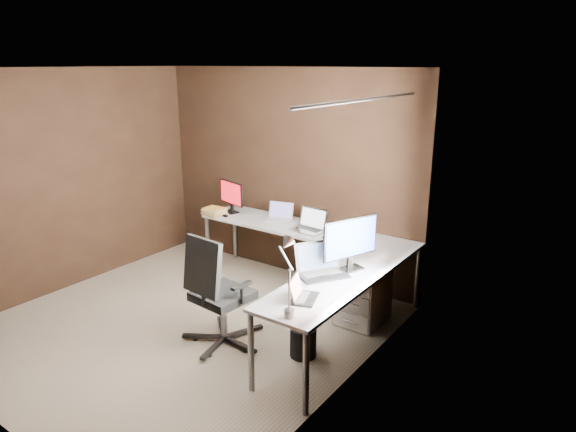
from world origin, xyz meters
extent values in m
cube|color=#B7A48E|center=(0.00, 0.00, 0.00)|extent=(3.60, 3.60, 0.00)
cube|color=white|center=(0.00, 0.00, 2.50)|extent=(3.60, 3.60, 0.00)
cube|color=black|center=(0.00, 1.80, 1.25)|extent=(3.60, 0.00, 2.50)
cube|color=black|center=(-1.80, 0.00, 1.25)|extent=(0.00, 3.60, 2.50)
cube|color=black|center=(1.80, 0.00, 1.25)|extent=(0.00, 3.60, 2.50)
cube|color=white|center=(1.79, 0.35, 1.45)|extent=(0.00, 1.00, 1.30)
cube|color=#C24816|center=(1.75, -0.38, 1.25)|extent=(0.01, 0.35, 2.00)
cube|color=#C24816|center=(1.75, 1.07, 1.25)|extent=(0.01, 0.35, 2.00)
cylinder|color=slate|center=(1.75, 0.35, 2.28)|extent=(0.02, 1.90, 0.02)
cube|color=silver|center=(0.48, 1.50, 0.71)|extent=(2.65, 0.60, 0.03)
cube|color=silver|center=(1.50, 0.38, 0.71)|extent=(0.60, 1.65, 0.03)
cylinder|color=slate|center=(-0.81, 1.24, 0.35)|extent=(0.05, 0.05, 0.70)
cylinder|color=slate|center=(-0.81, 1.76, 0.35)|extent=(0.05, 0.05, 0.70)
cylinder|color=slate|center=(1.24, -0.41, 0.35)|extent=(0.05, 0.05, 0.70)
cylinder|color=slate|center=(1.76, -0.41, 0.35)|extent=(0.05, 0.05, 0.70)
cylinder|color=slate|center=(1.76, 1.76, 0.35)|extent=(0.05, 0.05, 0.70)
cube|color=silver|center=(1.43, 1.15, 0.30)|extent=(0.42, 0.50, 0.60)
cube|color=black|center=(-0.63, 1.49, 0.74)|extent=(0.23, 0.17, 0.01)
cube|color=black|center=(-0.63, 1.51, 0.79)|extent=(0.05, 0.04, 0.09)
cube|color=black|center=(-0.63, 1.51, 0.98)|extent=(0.44, 0.14, 0.29)
cube|color=red|center=(-0.63, 1.50, 0.98)|extent=(0.41, 0.11, 0.26)
cube|color=black|center=(1.50, 0.72, 0.74)|extent=(0.22, 0.26, 0.01)
cube|color=black|center=(1.48, 0.73, 0.80)|extent=(0.05, 0.06, 0.10)
cube|color=black|center=(1.48, 0.73, 1.03)|extent=(0.24, 0.56, 0.37)
cube|color=#243AAB|center=(1.50, 0.72, 1.03)|extent=(0.21, 0.52, 0.34)
cube|color=silver|center=(0.07, 1.55, 0.74)|extent=(0.35, 0.28, 0.02)
cube|color=silver|center=(0.05, 1.63, 0.84)|extent=(0.31, 0.13, 0.19)
cube|color=slate|center=(0.06, 1.63, 0.84)|extent=(0.27, 0.11, 0.16)
cube|color=silver|center=(0.57, 1.43, 0.74)|extent=(0.38, 0.28, 0.02)
cube|color=silver|center=(0.58, 1.53, 0.86)|extent=(0.37, 0.10, 0.23)
cube|color=white|center=(0.58, 1.52, 0.86)|extent=(0.32, 0.08, 0.19)
cube|color=black|center=(1.36, 0.45, 0.74)|extent=(0.48, 0.52, 0.02)
cube|color=black|center=(1.27, 0.52, 0.88)|extent=(0.30, 0.40, 0.26)
cube|color=#151F33|center=(1.27, 0.51, 0.88)|extent=(0.26, 0.35, 0.23)
cube|color=black|center=(1.49, -0.04, 0.74)|extent=(0.27, 0.32, 0.02)
cube|color=black|center=(1.43, -0.06, 0.83)|extent=(0.14, 0.28, 0.17)
cube|color=#C75E6B|center=(1.43, -0.06, 0.83)|extent=(0.12, 0.24, 0.15)
cube|color=#93794F|center=(-0.73, 1.30, 0.74)|extent=(0.31, 0.26, 0.03)
cube|color=#E6C046|center=(-0.73, 1.30, 0.77)|extent=(0.27, 0.22, 0.02)
cube|color=beige|center=(-0.73, 1.30, 0.79)|extent=(0.27, 0.22, 0.02)
cube|color=#E6C046|center=(-0.73, 1.30, 0.81)|extent=(0.25, 0.19, 0.02)
ellipsoid|color=black|center=(-0.55, 1.30, 0.75)|extent=(0.10, 0.08, 0.03)
ellipsoid|color=black|center=(0.88, 1.30, 0.75)|extent=(0.09, 0.07, 0.03)
cylinder|color=slate|center=(1.57, -0.35, 0.76)|extent=(0.08, 0.08, 0.06)
cylinder|color=slate|center=(1.57, -0.35, 0.95)|extent=(0.02, 0.02, 0.32)
cylinder|color=slate|center=(1.52, -0.32, 1.18)|extent=(0.02, 0.18, 0.24)
cone|color=slate|center=(1.47, -0.25, 1.26)|extent=(0.10, 0.13, 0.13)
cylinder|color=slate|center=(0.55, 0.03, 0.25)|extent=(0.06, 0.06, 0.39)
cube|color=black|center=(0.55, 0.03, 0.48)|extent=(0.51, 0.51, 0.08)
cube|color=black|center=(0.53, -0.19, 0.83)|extent=(0.44, 0.16, 0.51)
cylinder|color=black|center=(1.30, 0.25, 0.14)|extent=(0.31, 0.31, 0.28)
camera|label=1|loc=(3.54, -3.16, 2.55)|focal=32.00mm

